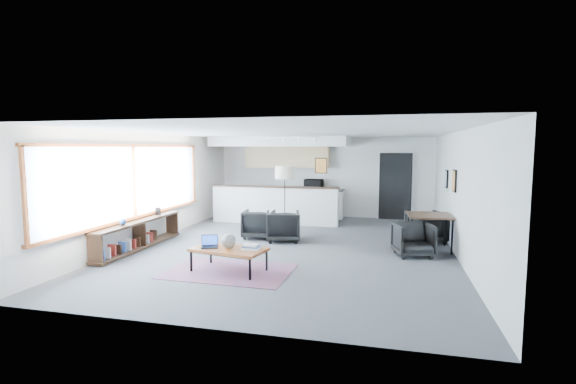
% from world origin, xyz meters
% --- Properties ---
extents(room, '(7.02, 9.02, 2.62)m').
position_xyz_m(room, '(0.00, 0.00, 1.30)').
color(room, '#464648').
rests_on(room, ground).
extents(window, '(0.10, 5.95, 1.66)m').
position_xyz_m(window, '(-3.46, -0.90, 1.46)').
color(window, '#8CBFFF').
rests_on(window, room).
extents(console, '(0.35, 3.00, 0.80)m').
position_xyz_m(console, '(-3.30, -1.05, 0.33)').
color(console, '#321D11').
rests_on(console, floor).
extents(kitchenette, '(4.20, 1.96, 2.60)m').
position_xyz_m(kitchenette, '(-1.20, 3.71, 1.38)').
color(kitchenette, white).
rests_on(kitchenette, floor).
extents(doorway, '(1.10, 0.12, 2.15)m').
position_xyz_m(doorway, '(2.30, 4.42, 1.07)').
color(doorway, black).
rests_on(doorway, room).
extents(track_light, '(1.60, 0.07, 0.15)m').
position_xyz_m(track_light, '(-0.59, 2.20, 2.53)').
color(track_light, silver).
rests_on(track_light, room).
extents(wall_art_lower, '(0.03, 0.38, 0.48)m').
position_xyz_m(wall_art_lower, '(3.47, 0.40, 1.55)').
color(wall_art_lower, black).
rests_on(wall_art_lower, room).
extents(wall_art_upper, '(0.03, 0.34, 0.44)m').
position_xyz_m(wall_art_upper, '(3.47, 1.70, 1.50)').
color(wall_art_upper, black).
rests_on(wall_art_upper, room).
extents(kilim_rug, '(2.27, 1.57, 0.01)m').
position_xyz_m(kilim_rug, '(-0.70, -2.15, 0.01)').
color(kilim_rug, '#5F364A').
rests_on(kilim_rug, floor).
extents(coffee_table, '(1.44, 0.96, 0.44)m').
position_xyz_m(coffee_table, '(-0.70, -2.15, 0.40)').
color(coffee_table, brown).
rests_on(coffee_table, floor).
extents(laptop, '(0.37, 0.34, 0.22)m').
position_xyz_m(laptop, '(-1.08, -2.14, 0.50)').
color(laptop, black).
rests_on(laptop, coffee_table).
extents(ceramic_pot, '(0.27, 0.27, 0.27)m').
position_xyz_m(ceramic_pot, '(-0.71, -2.14, 0.57)').
color(ceramic_pot, gray).
rests_on(ceramic_pot, coffee_table).
extents(book_stack, '(0.31, 0.25, 0.09)m').
position_xyz_m(book_stack, '(-0.28, -2.13, 0.48)').
color(book_stack, silver).
rests_on(book_stack, coffee_table).
extents(coaster, '(0.12, 0.12, 0.01)m').
position_xyz_m(coaster, '(-0.66, -2.39, 0.44)').
color(coaster, '#E5590C').
rests_on(coaster, coffee_table).
extents(armchair_left, '(0.83, 0.79, 0.77)m').
position_xyz_m(armchair_left, '(-1.05, 0.72, 0.39)').
color(armchair_left, black).
rests_on(armchair_left, floor).
extents(armchair_right, '(0.95, 0.91, 0.81)m').
position_xyz_m(armchair_right, '(-0.37, 0.53, 0.40)').
color(armchair_right, black).
rests_on(armchair_right, floor).
extents(floor_lamp, '(0.68, 0.68, 1.78)m').
position_xyz_m(floor_lamp, '(-0.56, 1.47, 1.55)').
color(floor_lamp, black).
rests_on(floor_lamp, floor).
extents(dining_table, '(0.97, 0.97, 0.78)m').
position_xyz_m(dining_table, '(3.00, 0.50, 0.71)').
color(dining_table, '#321D11').
rests_on(dining_table, floor).
extents(dining_chair_near, '(0.77, 0.74, 0.65)m').
position_xyz_m(dining_chair_near, '(2.63, -0.20, 0.32)').
color(dining_chair_near, black).
rests_on(dining_chair_near, floor).
extents(dining_chair_far, '(0.87, 0.84, 0.70)m').
position_xyz_m(dining_chair_far, '(3.00, 1.24, 0.35)').
color(dining_chair_far, black).
rests_on(dining_chair_far, floor).
extents(microwave, '(0.60, 0.36, 0.39)m').
position_xyz_m(microwave, '(-0.27, 4.15, 1.13)').
color(microwave, black).
rests_on(microwave, kitchenette).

